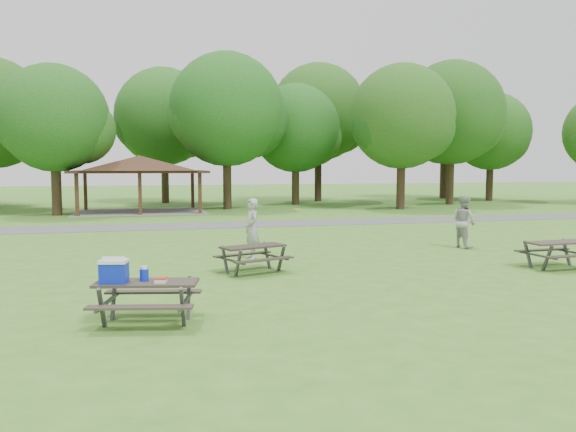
# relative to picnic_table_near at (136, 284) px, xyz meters

# --- Properties ---
(ground) EXTENTS (160.00, 160.00, 0.00)m
(ground) POSITION_rel_picnic_table_near_xyz_m (4.02, 3.78, -0.77)
(ground) COLOR #3D7421
(ground) RESTS_ON ground
(asphalt_path) EXTENTS (120.00, 3.20, 0.02)m
(asphalt_path) POSITION_rel_picnic_table_near_xyz_m (4.02, 17.78, -0.76)
(asphalt_path) COLOR #4F5052
(asphalt_path) RESTS_ON ground
(pavilion) EXTENTS (8.60, 7.01, 3.76)m
(pavilion) POSITION_rel_picnic_table_near_xyz_m (0.02, 27.78, 2.30)
(pavilion) COLOR #362213
(pavilion) RESTS_ON ground
(tree_row_d) EXTENTS (6.93, 6.60, 9.27)m
(tree_row_d) POSITION_rel_picnic_table_near_xyz_m (-4.90, 26.30, 5.00)
(tree_row_d) COLOR #2F2115
(tree_row_d) RESTS_ON ground
(tree_row_e) EXTENTS (8.40, 8.00, 11.02)m
(tree_row_e) POSITION_rel_picnic_table_near_xyz_m (6.11, 28.80, 6.01)
(tree_row_e) COLOR black
(tree_row_e) RESTS_ON ground
(tree_row_f) EXTENTS (7.35, 7.00, 9.55)m
(tree_row_f) POSITION_rel_picnic_table_near_xyz_m (12.10, 32.30, 5.07)
(tree_row_f) COLOR #322416
(tree_row_f) RESTS_ON ground
(tree_row_g) EXTENTS (7.77, 7.40, 10.25)m
(tree_row_g) POSITION_rel_picnic_table_near_xyz_m (18.11, 25.80, 5.56)
(tree_row_g) COLOR black
(tree_row_g) RESTS_ON ground
(tree_row_h) EXTENTS (8.61, 8.20, 11.37)m
(tree_row_h) POSITION_rel_picnic_table_near_xyz_m (24.12, 29.30, 6.26)
(tree_row_h) COLOR #302115
(tree_row_h) RESTS_ON ground
(tree_row_i) EXTENTS (7.14, 6.80, 9.52)m
(tree_row_i) POSITION_rel_picnic_table_near_xyz_m (30.10, 32.80, 5.14)
(tree_row_i) COLOR black
(tree_row_i) RESTS_ON ground
(tree_deep_b) EXTENTS (8.40, 8.00, 11.13)m
(tree_deep_b) POSITION_rel_picnic_table_near_xyz_m (2.11, 36.80, 6.12)
(tree_deep_b) COLOR black
(tree_deep_b) RESTS_ON ground
(tree_deep_c) EXTENTS (8.82, 8.40, 11.90)m
(tree_deep_c) POSITION_rel_picnic_table_near_xyz_m (15.12, 35.80, 6.68)
(tree_deep_c) COLOR black
(tree_deep_c) RESTS_ON ground
(tree_deep_d) EXTENTS (8.40, 8.00, 11.27)m
(tree_deep_d) POSITION_rel_picnic_table_near_xyz_m (28.11, 37.30, 6.26)
(tree_deep_d) COLOR black
(tree_deep_d) RESTS_ON ground
(picnic_table_near) EXTENTS (2.21, 1.93, 1.34)m
(picnic_table_near) POSITION_rel_picnic_table_near_xyz_m (0.00, 0.00, 0.00)
(picnic_table_near) COLOR #2F2822
(picnic_table_near) RESTS_ON ground
(picnic_table_middle) EXTENTS (2.21, 1.99, 0.79)m
(picnic_table_middle) POSITION_rel_picnic_table_near_xyz_m (3.16, 4.60, -0.18)
(picnic_table_middle) COLOR black
(picnic_table_middle) RESTS_ON ground
(picnic_table_far) EXTENTS (1.96, 1.61, 0.81)m
(picnic_table_far) POSITION_rel_picnic_table_near_xyz_m (12.04, 3.01, -0.17)
(picnic_table_far) COLOR #322924
(picnic_table_far) RESTS_ON ground
(frisbee_in_flight) EXTENTS (0.31, 0.31, 0.02)m
(frisbee_in_flight) POSITION_rel_picnic_table_near_xyz_m (5.13, 6.99, 0.82)
(frisbee_in_flight) COLOR gold
(frisbee_in_flight) RESTS_ON ground
(frisbee_thrower) EXTENTS (0.57, 0.78, 1.98)m
(frisbee_thrower) POSITION_rel_picnic_table_near_xyz_m (3.56, 6.88, 0.22)
(frisbee_thrower) COLOR #A7A7AA
(frisbee_thrower) RESTS_ON ground
(frisbee_catcher) EXTENTS (0.89, 1.05, 1.94)m
(frisbee_catcher) POSITION_rel_picnic_table_near_xyz_m (11.67, 7.45, 0.20)
(frisbee_catcher) COLOR #9C9B9E
(frisbee_catcher) RESTS_ON ground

